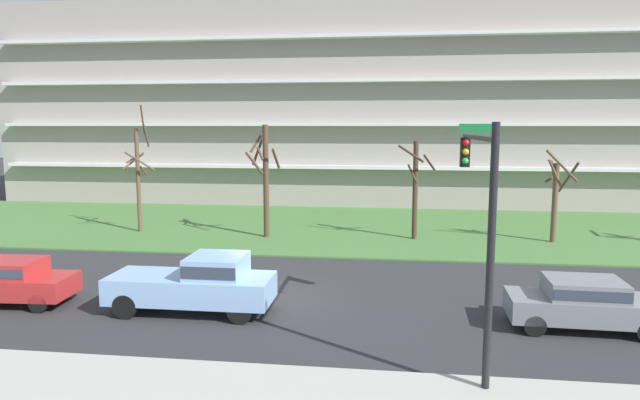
% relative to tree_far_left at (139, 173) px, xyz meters
% --- Properties ---
extents(ground, '(160.00, 160.00, 0.00)m').
position_rel_tree_far_left_xyz_m(ground, '(9.96, -10.96, -3.46)').
color(ground, '#2D2D30').
extents(grass_lawn_strip, '(80.00, 16.00, 0.08)m').
position_rel_tree_far_left_xyz_m(grass_lawn_strip, '(9.96, 3.04, -3.42)').
color(grass_lawn_strip, '#477238').
rests_on(grass_lawn_strip, ground).
extents(apartment_building, '(53.42, 13.13, 15.64)m').
position_rel_tree_far_left_xyz_m(apartment_building, '(9.96, 17.12, 4.36)').
color(apartment_building, '#9E938C').
rests_on(apartment_building, ground).
extents(tree_far_left, '(2.10, 2.10, 7.32)m').
position_rel_tree_far_left_xyz_m(tree_far_left, '(0.00, 0.00, 0.00)').
color(tree_far_left, brown).
rests_on(tree_far_left, ground).
extents(tree_left, '(1.83, 2.01, 6.22)m').
position_rel_tree_far_left_xyz_m(tree_left, '(7.54, -0.61, -0.00)').
color(tree_left, '#4C3828').
rests_on(tree_left, ground).
extents(tree_center, '(2.05, 1.50, 5.35)m').
position_rel_tree_far_left_xyz_m(tree_center, '(15.66, -0.18, -0.56)').
color(tree_center, '#423023').
rests_on(tree_center, ground).
extents(tree_right, '(1.81, 1.86, 4.97)m').
position_rel_tree_far_left_xyz_m(tree_right, '(22.91, -0.06, -0.90)').
color(tree_right, brown).
rests_on(tree_right, ground).
extents(sedan_red_near_left, '(4.49, 2.03, 1.57)m').
position_rel_tree_far_left_xyz_m(sedan_red_near_left, '(1.27, -12.96, -2.59)').
color(sedan_red_near_left, '#B22828').
rests_on(sedan_red_near_left, ground).
extents(sedan_gray_center_left, '(4.46, 1.94, 1.57)m').
position_rel_tree_far_left_xyz_m(sedan_gray_center_left, '(20.21, -12.96, -2.59)').
color(sedan_gray_center_left, slate).
rests_on(sedan_gray_center_left, ground).
extents(pickup_blue_center_right, '(5.41, 2.02, 1.95)m').
position_rel_tree_far_left_xyz_m(pickup_blue_center_right, '(8.10, -12.96, -2.44)').
color(pickup_blue_center_right, '#8CB2E0').
rests_on(pickup_blue_center_right, ground).
extents(traffic_signal_mast, '(0.90, 5.45, 6.24)m').
position_rel_tree_far_left_xyz_m(traffic_signal_mast, '(16.62, -15.71, 0.83)').
color(traffic_signal_mast, black).
rests_on(traffic_signal_mast, ground).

